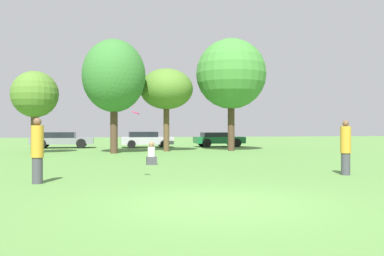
{
  "coord_description": "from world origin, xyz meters",
  "views": [
    {
      "loc": [
        -2.28,
        -8.19,
        1.53
      ],
      "look_at": [
        0.72,
        5.69,
        1.52
      ],
      "focal_mm": 39.14,
      "sensor_mm": 36.0,
      "label": 1
    }
  ],
  "objects_px": {
    "parked_car_silver": "(146,139)",
    "tree_3": "(231,74)",
    "tree_0": "(35,95)",
    "person_catcher": "(346,147)",
    "tree_1": "(114,76)",
    "bystander_sitting": "(152,155)",
    "tree_2": "(166,90)",
    "frisbee": "(136,113)",
    "parked_car_grey": "(61,139)",
    "person_thrower": "(37,150)",
    "parked_car_green": "(218,139)"
  },
  "relations": [
    {
      "from": "bystander_sitting",
      "to": "tree_3",
      "type": "height_order",
      "value": "tree_3"
    },
    {
      "from": "tree_0",
      "to": "parked_car_silver",
      "type": "xyz_separation_m",
      "value": [
        7.27,
        6.22,
        -2.84
      ]
    },
    {
      "from": "bystander_sitting",
      "to": "parked_car_green",
      "type": "bearing_deg",
      "value": 64.65
    },
    {
      "from": "parked_car_green",
      "to": "bystander_sitting",
      "type": "bearing_deg",
      "value": -114.39
    },
    {
      "from": "person_thrower",
      "to": "tree_3",
      "type": "distance_m",
      "value": 18.23
    },
    {
      "from": "tree_0",
      "to": "tree_1",
      "type": "relative_size",
      "value": 0.72
    },
    {
      "from": "bystander_sitting",
      "to": "parked_car_grey",
      "type": "xyz_separation_m",
      "value": [
        -5.01,
        15.65,
        0.26
      ]
    },
    {
      "from": "tree_2",
      "to": "tree_3",
      "type": "bearing_deg",
      "value": -3.57
    },
    {
      "from": "tree_3",
      "to": "parked_car_silver",
      "type": "xyz_separation_m",
      "value": [
        -5.06,
        5.93,
        -4.46
      ]
    },
    {
      "from": "tree_2",
      "to": "tree_0",
      "type": "bearing_deg",
      "value": -176.01
    },
    {
      "from": "parked_car_silver",
      "to": "tree_3",
      "type": "bearing_deg",
      "value": -48.59
    },
    {
      "from": "tree_2",
      "to": "frisbee",
      "type": "bearing_deg",
      "value": -102.1
    },
    {
      "from": "person_catcher",
      "to": "frisbee",
      "type": "height_order",
      "value": "frisbee"
    },
    {
      "from": "parked_car_grey",
      "to": "parked_car_silver",
      "type": "xyz_separation_m",
      "value": [
        6.36,
        -0.39,
        -0.02
      ]
    },
    {
      "from": "tree_1",
      "to": "tree_3",
      "type": "relative_size",
      "value": 0.91
    },
    {
      "from": "frisbee",
      "to": "tree_2",
      "type": "height_order",
      "value": "tree_2"
    },
    {
      "from": "tree_2",
      "to": "parked_car_silver",
      "type": "height_order",
      "value": "tree_2"
    },
    {
      "from": "frisbee",
      "to": "parked_car_silver",
      "type": "relative_size",
      "value": 0.06
    },
    {
      "from": "person_catcher",
      "to": "frisbee",
      "type": "distance_m",
      "value": 6.84
    },
    {
      "from": "tree_3",
      "to": "parked_car_silver",
      "type": "height_order",
      "value": "tree_3"
    },
    {
      "from": "tree_0",
      "to": "tree_3",
      "type": "distance_m",
      "value": 12.44
    },
    {
      "from": "tree_0",
      "to": "tree_3",
      "type": "height_order",
      "value": "tree_3"
    },
    {
      "from": "frisbee",
      "to": "bystander_sitting",
      "type": "bearing_deg",
      "value": 78.27
    },
    {
      "from": "tree_0",
      "to": "parked_car_green",
      "type": "bearing_deg",
      "value": 24.65
    },
    {
      "from": "bystander_sitting",
      "to": "parked_car_green",
      "type": "relative_size",
      "value": 0.24
    },
    {
      "from": "tree_2",
      "to": "tree_3",
      "type": "xyz_separation_m",
      "value": [
        4.31,
        -0.27,
        1.08
      ]
    },
    {
      "from": "tree_0",
      "to": "person_catcher",
      "type": "bearing_deg",
      "value": -50.64
    },
    {
      "from": "tree_1",
      "to": "parked_car_green",
      "type": "height_order",
      "value": "tree_1"
    },
    {
      "from": "frisbee",
      "to": "tree_0",
      "type": "distance_m",
      "value": 15.01
    },
    {
      "from": "person_thrower",
      "to": "frisbee",
      "type": "distance_m",
      "value": 2.89
    },
    {
      "from": "person_thrower",
      "to": "frisbee",
      "type": "relative_size",
      "value": 7.57
    },
    {
      "from": "tree_3",
      "to": "parked_car_green",
      "type": "xyz_separation_m",
      "value": [
        0.72,
        5.7,
        -4.46
      ]
    },
    {
      "from": "person_catcher",
      "to": "parked_car_silver",
      "type": "distance_m",
      "value": 20.85
    },
    {
      "from": "parked_car_silver",
      "to": "person_thrower",
      "type": "bearing_deg",
      "value": -103.0
    },
    {
      "from": "tree_3",
      "to": "frisbee",
      "type": "bearing_deg",
      "value": -117.37
    },
    {
      "from": "tree_0",
      "to": "parked_car_grey",
      "type": "relative_size",
      "value": 1.07
    },
    {
      "from": "person_thrower",
      "to": "parked_car_silver",
      "type": "distance_m",
      "value": 21.11
    },
    {
      "from": "tree_1",
      "to": "parked_car_grey",
      "type": "relative_size",
      "value": 1.49
    },
    {
      "from": "parked_car_silver",
      "to": "person_catcher",
      "type": "bearing_deg",
      "value": -76.99
    },
    {
      "from": "person_thrower",
      "to": "tree_1",
      "type": "xyz_separation_m",
      "value": [
        2.44,
        13.33,
        3.7
      ]
    },
    {
      "from": "person_thrower",
      "to": "person_catcher",
      "type": "xyz_separation_m",
      "value": [
        9.44,
        0.1,
        -0.02
      ]
    },
    {
      "from": "frisbee",
      "to": "bystander_sitting",
      "type": "height_order",
      "value": "frisbee"
    },
    {
      "from": "tree_0",
      "to": "parked_car_grey",
      "type": "distance_m",
      "value": 7.24
    },
    {
      "from": "parked_car_green",
      "to": "parked_car_silver",
      "type": "bearing_deg",
      "value": 178.66
    },
    {
      "from": "frisbee",
      "to": "bystander_sitting",
      "type": "distance_m",
      "value": 5.41
    },
    {
      "from": "person_catcher",
      "to": "tree_1",
      "type": "height_order",
      "value": "tree_1"
    },
    {
      "from": "person_thrower",
      "to": "person_catcher",
      "type": "distance_m",
      "value": 9.44
    },
    {
      "from": "bystander_sitting",
      "to": "tree_3",
      "type": "xyz_separation_m",
      "value": [
        6.41,
        9.34,
        4.7
      ]
    },
    {
      "from": "person_catcher",
      "to": "tree_3",
      "type": "xyz_separation_m",
      "value": [
        0.7,
        14.46,
        4.2
      ]
    },
    {
      "from": "person_thrower",
      "to": "parked_car_grey",
      "type": "height_order",
      "value": "person_thrower"
    }
  ]
}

